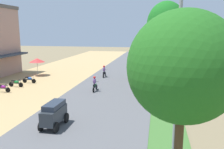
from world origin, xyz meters
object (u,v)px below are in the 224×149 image
at_px(median_tree_fourth, 163,36).
at_px(car_sedan_red, 139,75).
at_px(median_tree_third, 166,32).
at_px(median_tree_fifth, 163,29).
at_px(utility_pole_near, 178,43).
at_px(vendor_umbrella, 37,60).
at_px(utility_pole_far, 176,42).
at_px(parked_motorbike_sixth, 16,83).
at_px(median_tree_nearest, 183,68).
at_px(motorbike_ahead_fourth, 95,84).
at_px(parked_motorbike_fifth, 3,88).
at_px(median_tree_second, 166,25).
at_px(car_van_charcoal, 54,113).
at_px(streetlamp_near, 178,67).
at_px(motorbike_ahead_fifth, 104,72).
at_px(streetlamp_far, 163,41).
at_px(streetlamp_mid, 164,41).
at_px(parked_motorbike_seventh, 29,79).

distance_m(median_tree_fourth, car_sedan_red, 6.38).
bearing_deg(median_tree_third, median_tree_fifth, 89.87).
bearing_deg(utility_pole_near, car_sedan_red, -143.71).
bearing_deg(utility_pole_near, vendor_umbrella, -170.63).
bearing_deg(utility_pole_far, parked_motorbike_sixth, -136.03).
bearing_deg(median_tree_nearest, utility_pole_far, 86.40).
height_order(vendor_umbrella, motorbike_ahead_fourth, vendor_umbrella).
relative_size(parked_motorbike_fifth, median_tree_second, 0.20).
bearing_deg(median_tree_third, median_tree_second, -91.48).
bearing_deg(median_tree_second, car_van_charcoal, -132.40).
bearing_deg(streetlamp_near, median_tree_nearest, -91.60).
relative_size(parked_motorbike_fifth, parked_motorbike_sixth, 1.00).
bearing_deg(median_tree_fourth, streetlamp_near, -89.14).
distance_m(parked_motorbike_fifth, utility_pole_near, 23.03).
xyz_separation_m(vendor_umbrella, motorbike_ahead_fifth, (9.79, 0.66, -1.45)).
height_order(parked_motorbike_sixth, streetlamp_near, streetlamp_near).
height_order(vendor_umbrella, utility_pole_far, utility_pole_far).
relative_size(utility_pole_far, car_van_charcoal, 3.65).
xyz_separation_m(vendor_umbrella, utility_pole_near, (19.79, 3.27, 2.57)).
xyz_separation_m(streetlamp_near, motorbike_ahead_fifth, (-8.21, 20.47, -4.05)).
bearing_deg(parked_motorbike_sixth, streetlamp_far, 59.60).
relative_size(parked_motorbike_sixth, median_tree_second, 0.20).
bearing_deg(median_tree_fifth, streetlamp_mid, -89.48).
bearing_deg(median_tree_fourth, parked_motorbike_fifth, -145.15).
xyz_separation_m(streetlamp_far, car_sedan_red, (-3.28, -22.40, -3.53)).
relative_size(parked_motorbike_seventh, utility_pole_far, 0.20).
height_order(car_van_charcoal, motorbike_ahead_fourth, car_van_charcoal).
height_order(parked_motorbike_fifth, parked_motorbike_sixth, same).
xyz_separation_m(parked_motorbike_seventh, utility_pole_near, (18.32, 8.09, 4.32)).
xyz_separation_m(streetlamp_mid, motorbike_ahead_fifth, (-8.21, -4.56, -4.06)).
bearing_deg(streetlamp_mid, parked_motorbike_seventh, -148.71).
relative_size(streetlamp_mid, utility_pole_near, 0.91).
xyz_separation_m(median_tree_fourth, motorbike_ahead_fourth, (-7.14, -9.23, -4.88)).
bearing_deg(median_tree_nearest, median_tree_third, 90.13).
bearing_deg(utility_pole_far, median_tree_third, -98.62).
relative_size(car_sedan_red, motorbike_ahead_fifth, 1.26).
relative_size(parked_motorbike_seventh, streetlamp_far, 0.25).
height_order(median_tree_fourth, streetlamp_near, streetlamp_near).
distance_m(parked_motorbike_fifth, median_tree_fourth, 20.91).
bearing_deg(streetlamp_mid, median_tree_third, -90.89).
bearing_deg(motorbike_ahead_fourth, car_sedan_red, 57.53).
distance_m(parked_motorbike_sixth, motorbike_ahead_fifth, 11.61).
height_order(parked_motorbike_seventh, motorbike_ahead_fourth, motorbike_ahead_fourth).
height_order(parked_motorbike_sixth, median_tree_third, median_tree_third).
distance_m(median_tree_third, car_van_charcoal, 16.51).
relative_size(parked_motorbike_sixth, median_tree_third, 0.22).
bearing_deg(motorbike_ahead_fourth, median_tree_fifth, 71.45).
distance_m(parked_motorbike_fifth, car_sedan_red, 16.33).
distance_m(car_sedan_red, motorbike_ahead_fifth, 5.06).
xyz_separation_m(utility_pole_near, motorbike_ahead_fifth, (-10.00, -2.60, -4.02)).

